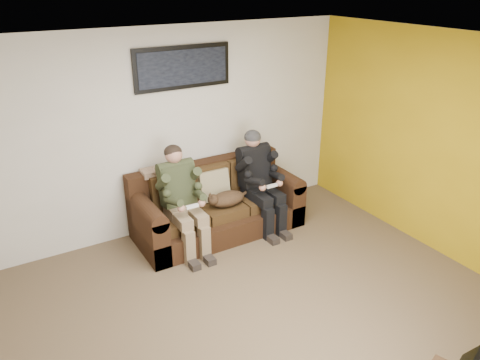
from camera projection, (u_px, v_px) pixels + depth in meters
floor at (267, 317)px, 4.66m from camera, size 5.00×5.00×0.00m
ceiling at (275, 50)px, 3.61m from camera, size 5.00×5.00×0.00m
wall_back at (170, 132)px, 5.90m from camera, size 5.00×0.00×5.00m
wall_right at (453, 150)px, 5.30m from camera, size 0.00×4.50×4.50m
accent_wall_right at (452, 150)px, 5.30m from camera, size 0.00×4.50×4.50m
sofa at (216, 206)px, 6.15m from camera, size 2.15×0.93×0.88m
throw_pillow at (214, 185)px, 6.06m from camera, size 0.41×0.20×0.41m
throw_blanket at (159, 171)px, 5.83m from camera, size 0.44×0.21×0.08m
person_left at (181, 194)px, 5.59m from camera, size 0.51×0.87×1.29m
person_right at (259, 175)px, 6.11m from camera, size 0.51×0.86×1.29m
cat at (226, 199)px, 5.91m from camera, size 0.66×0.26×0.24m
framed_poster at (183, 67)px, 5.64m from camera, size 1.25×0.05×0.52m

